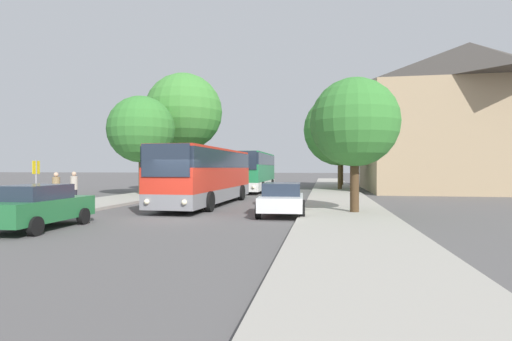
% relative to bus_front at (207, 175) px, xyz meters
% --- Properties ---
extents(ground_plane, '(300.00, 300.00, 0.00)m').
position_rel_bus_front_xyz_m(ground_plane, '(0.61, -6.17, -1.72)').
color(ground_plane, '#565454').
rests_on(ground_plane, ground).
extents(sidewalk_left, '(4.00, 120.00, 0.15)m').
position_rel_bus_front_xyz_m(sidewalk_left, '(-6.39, -6.17, -1.65)').
color(sidewalk_left, '#A39E93').
rests_on(sidewalk_left, ground_plane).
extents(sidewalk_right, '(4.00, 120.00, 0.15)m').
position_rel_bus_front_xyz_m(sidewalk_right, '(7.61, -6.17, -1.65)').
color(sidewalk_right, '#A39E93').
rests_on(sidewalk_right, ground_plane).
extents(building_right_background, '(18.24, 15.13, 13.62)m').
position_rel_bus_front_xyz_m(building_right_background, '(19.79, 17.01, 5.08)').
color(building_right_background, tan).
rests_on(building_right_background, ground_plane).
extents(bus_front, '(2.92, 11.93, 3.22)m').
position_rel_bus_front_xyz_m(bus_front, '(0.00, 0.00, 0.00)').
color(bus_front, gray).
rests_on(bus_front, ground_plane).
extents(bus_middle, '(2.92, 11.73, 3.47)m').
position_rel_bus_front_xyz_m(bus_middle, '(0.36, 13.65, 0.13)').
color(bus_middle, silver).
rests_on(bus_middle, ground_plane).
extents(parked_car_left_curb, '(2.11, 4.28, 1.55)m').
position_rel_bus_front_xyz_m(parked_car_left_curb, '(-3.20, -9.85, -0.92)').
color(parked_car_left_curb, '#236B38').
rests_on(parked_car_left_curb, ground_plane).
extents(parked_car_right_near, '(2.20, 4.10, 1.45)m').
position_rel_bus_front_xyz_m(parked_car_right_near, '(4.81, -4.41, -0.97)').
color(parked_car_right_near, silver).
rests_on(parked_car_right_near, ground_plane).
extents(bus_stop_sign, '(0.08, 0.45, 2.36)m').
position_rel_bus_front_xyz_m(bus_stop_sign, '(-6.30, -5.98, -0.11)').
color(bus_stop_sign, gray).
rests_on(bus_stop_sign, sidewalk_left).
extents(pedestrian_waiting_near, '(0.36, 0.36, 1.79)m').
position_rel_bus_front_xyz_m(pedestrian_waiting_near, '(-6.20, -3.33, -0.67)').
color(pedestrian_waiting_near, '#23232D').
rests_on(pedestrian_waiting_near, sidewalk_left).
extents(pedestrian_waiting_far, '(0.36, 0.36, 1.77)m').
position_rel_bus_front_xyz_m(pedestrian_waiting_far, '(-6.38, -4.50, -0.68)').
color(pedestrian_waiting_far, '#23232D').
rests_on(pedestrian_waiting_far, sidewalk_left).
extents(tree_left_near, '(6.78, 6.78, 10.33)m').
position_rel_bus_front_xyz_m(tree_left_near, '(-5.58, 11.52, 5.36)').
color(tree_left_near, brown).
rests_on(tree_left_near, sidewalk_left).
extents(tree_left_far, '(5.07, 5.07, 7.46)m').
position_rel_bus_front_xyz_m(tree_left_far, '(-7.08, 6.27, 3.34)').
color(tree_left_far, brown).
rests_on(tree_left_far, sidewalk_left).
extents(tree_right_near, '(6.77, 6.77, 8.96)m').
position_rel_bus_front_xyz_m(tree_right_near, '(8.14, 15.95, 3.99)').
color(tree_right_near, '#513D23').
rests_on(tree_right_near, sidewalk_right).
extents(tree_right_mid, '(4.01, 4.01, 6.05)m').
position_rel_bus_front_xyz_m(tree_right_mid, '(8.03, -3.73, 2.46)').
color(tree_right_mid, '#47331E').
rests_on(tree_right_mid, sidewalk_right).
extents(tree_right_far, '(6.02, 6.02, 9.67)m').
position_rel_bus_front_xyz_m(tree_right_far, '(8.70, 25.48, 5.07)').
color(tree_right_far, '#513D23').
rests_on(tree_right_far, sidewalk_right).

